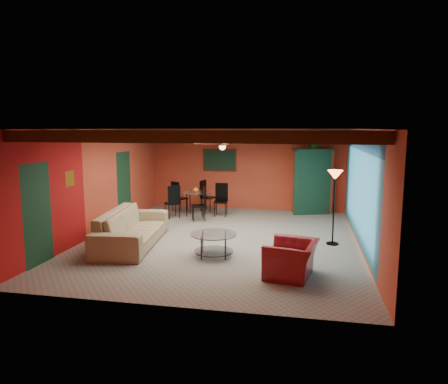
% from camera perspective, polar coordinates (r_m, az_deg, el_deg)
% --- Properties ---
extents(room, '(6.52, 8.01, 2.71)m').
position_cam_1_polar(room, '(10.04, -0.10, 6.77)').
color(room, gray).
rests_on(room, ground).
extents(sofa, '(1.45, 2.95, 0.83)m').
position_cam_1_polar(sofa, '(9.92, -12.57, -4.84)').
color(sofa, '#94805F').
rests_on(sofa, ground).
extents(armchair, '(1.05, 1.15, 0.66)m').
position_cam_1_polar(armchair, '(7.81, 9.31, -9.13)').
color(armchair, maroon).
rests_on(armchair, ground).
extents(coffee_table, '(1.16, 1.16, 0.51)m').
position_cam_1_polar(coffee_table, '(8.88, -1.43, -7.31)').
color(coffee_table, white).
rests_on(coffee_table, ground).
extents(dining_table, '(2.06, 2.06, 1.03)m').
position_cam_1_polar(dining_table, '(12.97, -3.91, -1.00)').
color(dining_table, white).
rests_on(dining_table, ground).
extents(armoire, '(1.27, 0.91, 2.02)m').
position_cam_1_polar(armoire, '(13.54, 12.11, 1.35)').
color(armoire, brown).
rests_on(armoire, ground).
extents(floor_lamp, '(0.43, 0.43, 1.77)m').
position_cam_1_polar(floor_lamp, '(9.97, 14.95, -2.08)').
color(floor_lamp, black).
rests_on(floor_lamp, ground).
extents(ceiling_fan, '(1.50, 1.50, 0.44)m').
position_cam_1_polar(ceiling_fan, '(9.93, -0.23, 6.74)').
color(ceiling_fan, '#472614').
rests_on(ceiling_fan, ceiling).
extents(painting, '(1.05, 0.03, 0.65)m').
position_cam_1_polar(painting, '(14.03, -0.62, 4.44)').
color(painting, black).
rests_on(painting, wall_back).
extents(potted_plant, '(0.53, 0.48, 0.50)m').
position_cam_1_polar(potted_plant, '(13.44, 12.28, 6.67)').
color(potted_plant, '#26661E').
rests_on(potted_plant, armoire).
extents(vase, '(0.21, 0.21, 0.17)m').
position_cam_1_polar(vase, '(12.89, -3.94, 1.63)').
color(vase, orange).
rests_on(vase, dining_table).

